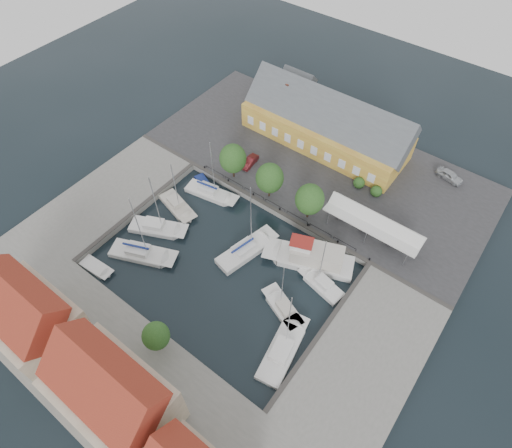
{
  "coord_description": "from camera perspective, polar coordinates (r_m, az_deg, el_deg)",
  "views": [
    {
      "loc": [
        23.34,
        -24.9,
        49.89
      ],
      "look_at": [
        0.0,
        6.0,
        1.5
      ],
      "focal_mm": 30.0,
      "sensor_mm": 36.0,
      "label": 1
    }
  ],
  "objects": [
    {
      "name": "quay_edge_fittings",
      "position": [
        61.7,
        -0.68,
        -0.99
      ],
      "size": [
        56.0,
        24.72,
        0.4
      ],
      "color": "#383533",
      "rests_on": "north_quay"
    },
    {
      "name": "launch_nw",
      "position": [
        69.95,
        -7.02,
        5.46
      ],
      "size": [
        4.17,
        2.9,
        0.88
      ],
      "color": "navy",
      "rests_on": "ground"
    },
    {
      "name": "north_quay",
      "position": [
        72.65,
        8.19,
        7.88
      ],
      "size": [
        56.0,
        26.0,
        1.0
      ],
      "primitive_type": "cube",
      "color": "#2D2D30",
      "rests_on": "ground"
    },
    {
      "name": "west_boat_c",
      "position": [
        64.73,
        -13.03,
        -0.56
      ],
      "size": [
        8.96,
        6.15,
        11.7
      ],
      "color": "silver",
      "rests_on": "ground"
    },
    {
      "name": "ground",
      "position": [
        60.45,
        -3.44,
        -4.44
      ],
      "size": [
        140.0,
        140.0,
        0.0
      ],
      "primitive_type": "plane",
      "color": "black",
      "rests_on": "ground"
    },
    {
      "name": "east_boat_a",
      "position": [
        58.29,
        8.73,
        -8.03
      ],
      "size": [
        7.07,
        3.58,
        9.88
      ],
      "color": "silver",
      "rests_on": "ground"
    },
    {
      "name": "car_silver",
      "position": [
        74.89,
        24.43,
        5.9
      ],
      "size": [
        4.66,
        2.61,
        1.5
      ],
      "primitive_type": "imported",
      "rotation": [
        0.0,
        0.0,
        1.37
      ],
      "color": "#B6BABE",
      "rests_on": "north_quay"
    },
    {
      "name": "south_bank",
      "position": [
        54.77,
        -18.27,
        -18.57
      ],
      "size": [
        56.0,
        14.0,
        1.0
      ],
      "primitive_type": "cube",
      "color": "slate",
      "rests_on": "ground"
    },
    {
      "name": "townhouses",
      "position": [
        49.02,
        -20.38,
        -19.57
      ],
      "size": [
        36.3,
        8.5,
        12.0
      ],
      "color": "beige",
      "rests_on": "south_bank"
    },
    {
      "name": "west_boat_b",
      "position": [
        66.87,
        -10.43,
        2.3
      ],
      "size": [
        7.79,
        4.37,
        10.33
      ],
      "color": "#B9B3A7",
      "rests_on": "ground"
    },
    {
      "name": "west_quay",
      "position": [
        70.85,
        -18.45,
        3.84
      ],
      "size": [
        12.0,
        24.0,
        1.0
      ],
      "primitive_type": "cube",
      "color": "slate",
      "rests_on": "ground"
    },
    {
      "name": "tent_canopy",
      "position": [
        61.44,
        15.38,
        0.07
      ],
      "size": [
        14.0,
        4.0,
        2.83
      ],
      "color": "silver",
      "rests_on": "north_quay"
    },
    {
      "name": "east_boat_c",
      "position": [
        53.68,
        3.55,
        -16.47
      ],
      "size": [
        4.65,
        10.01,
        12.2
      ],
      "color": "silver",
      "rests_on": "ground"
    },
    {
      "name": "east_quay",
      "position": [
        54.46,
        14.15,
        -17.04
      ],
      "size": [
        12.0,
        24.0,
        1.0
      ],
      "primitive_type": "cube",
      "color": "slate",
      "rests_on": "ground"
    },
    {
      "name": "trawler",
      "position": [
        59.53,
        7.47,
        -4.52
      ],
      "size": [
        13.05,
        7.98,
        5.0
      ],
      "color": "silver",
      "rests_on": "ground"
    },
    {
      "name": "launch_sw",
      "position": [
        63.18,
        -20.48,
        -5.53
      ],
      "size": [
        5.25,
        2.26,
        0.98
      ],
      "color": "silver",
      "rests_on": "ground"
    },
    {
      "name": "west_boat_a",
      "position": [
        67.95,
        -6.07,
        4.06
      ],
      "size": [
        9.09,
        4.02,
        11.68
      ],
      "color": "silver",
      "rests_on": "ground"
    },
    {
      "name": "center_sailboat",
      "position": [
        60.54,
        -1.34,
        -3.58
      ],
      "size": [
        4.91,
        9.98,
        13.18
      ],
      "color": "silver",
      "rests_on": "ground"
    },
    {
      "name": "quay_trees",
      "position": [
        63.48,
        1.83,
        6.14
      ],
      "size": [
        18.2,
        4.2,
        6.3
      ],
      "color": "black",
      "rests_on": "north_quay"
    },
    {
      "name": "warehouse",
      "position": [
        74.67,
        9.02,
        13.14
      ],
      "size": [
        28.56,
        14.0,
        9.55
      ],
      "color": "#B97D2D",
      "rests_on": "north_quay"
    },
    {
      "name": "car_red",
      "position": [
        70.74,
        -0.83,
        8.3
      ],
      "size": [
        1.7,
        3.91,
        1.25
      ],
      "primitive_type": "imported",
      "rotation": [
        0.0,
        0.0,
        0.1
      ],
      "color": "#501215",
      "rests_on": "north_quay"
    },
    {
      "name": "west_boat_d",
      "position": [
        62.43,
        -14.96,
        -3.88
      ],
      "size": [
        9.96,
        6.4,
        12.79
      ],
      "color": "silver",
      "rests_on": "ground"
    },
    {
      "name": "east_boat_b",
      "position": [
        55.99,
        3.7,
        -11.28
      ],
      "size": [
        7.32,
        4.75,
        9.82
      ],
      "color": "silver",
      "rests_on": "ground"
    }
  ]
}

